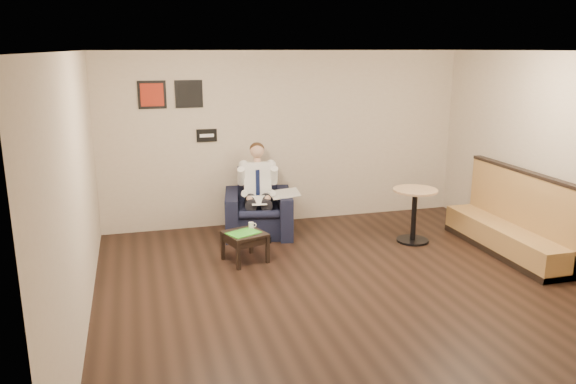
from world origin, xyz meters
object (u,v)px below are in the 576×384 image
object	(u,v)px
smartphone	(242,229)
cafe_table	(414,215)
armchair	(258,203)
seated_man	(258,194)
green_folder	(244,233)
banquette	(508,213)
side_table	(245,247)
coffee_mug	(251,225)

from	to	relation	value
smartphone	cafe_table	xyz separation A→B (m)	(2.60, -0.03, -0.01)
armchair	seated_man	distance (m)	0.22
seated_man	smartphone	xyz separation A→B (m)	(-0.42, -0.83, -0.26)
armchair	smartphone	size ratio (longest dim) A/B	7.92
green_folder	banquette	bearing A→B (deg)	-9.63
side_table	cafe_table	size ratio (longest dim) A/B	0.62
banquette	cafe_table	xyz separation A→B (m)	(-1.04, 0.77, -0.18)
coffee_mug	banquette	world-z (taller)	banquette
armchair	banquette	world-z (taller)	banquette
side_table	green_folder	size ratio (longest dim) A/B	1.22
smartphone	green_folder	bearing A→B (deg)	-103.96
seated_man	banquette	distance (m)	3.61
green_folder	smartphone	world-z (taller)	green_folder
side_table	cafe_table	world-z (taller)	cafe_table
seated_man	coffee_mug	world-z (taller)	seated_man
smartphone	cafe_table	size ratio (longest dim) A/B	0.16
coffee_mug	banquette	bearing A→B (deg)	-12.84
coffee_mug	side_table	bearing A→B (deg)	-128.41
seated_man	green_folder	world-z (taller)	seated_man
side_table	smartphone	bearing A→B (deg)	90.55
green_folder	banquette	xyz separation A→B (m)	(3.66, -0.62, 0.17)
coffee_mug	armchair	bearing A→B (deg)	71.74
seated_man	banquette	size ratio (longest dim) A/B	0.59
banquette	cafe_table	world-z (taller)	banquette
side_table	coffee_mug	bearing A→B (deg)	51.59
green_folder	cafe_table	distance (m)	2.62
cafe_table	banquette	bearing A→B (deg)	-36.34
green_folder	coffee_mug	size ratio (longest dim) A/B	4.74
smartphone	side_table	bearing A→B (deg)	-97.35
smartphone	cafe_table	world-z (taller)	cafe_table
side_table	coffee_mug	size ratio (longest dim) A/B	5.79
banquette	side_table	bearing A→B (deg)	169.92
armchair	seated_man	bearing A→B (deg)	-90.00
banquette	cafe_table	bearing A→B (deg)	143.66
coffee_mug	banquette	distance (m)	3.61
armchair	seated_man	xyz separation A→B (m)	(-0.02, -0.13, 0.18)
armchair	seated_man	world-z (taller)	seated_man
armchair	green_folder	distance (m)	1.23
green_folder	coffee_mug	distance (m)	0.23
seated_man	smartphone	bearing A→B (deg)	-105.92
seated_man	side_table	world-z (taller)	seated_man
seated_man	banquette	bearing A→B (deg)	-16.17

